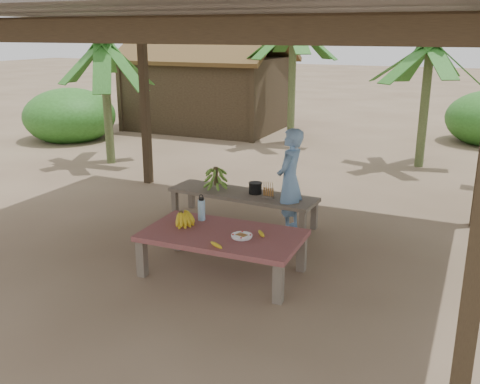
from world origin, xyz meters
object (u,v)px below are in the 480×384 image
at_px(ripe_banana_bunch, 181,217).
at_px(cooking_pot, 255,188).
at_px(bench, 242,197).
at_px(water_flask, 202,209).
at_px(work_table, 222,238).
at_px(woman, 290,181).
at_px(plate, 242,236).

xyz_separation_m(ripe_banana_bunch, cooking_pot, (0.24, 1.68, -0.06)).
bearing_deg(bench, water_flask, -83.39).
distance_m(work_table, cooking_pot, 1.76).
bearing_deg(cooking_pot, woman, -9.50).
distance_m(bench, woman, 0.81).
xyz_separation_m(work_table, plate, (0.26, -0.04, 0.08)).
relative_size(water_flask, cooking_pot, 1.75).
distance_m(work_table, bench, 1.76).
xyz_separation_m(ripe_banana_bunch, woman, (0.79, 1.59, 0.14)).
bearing_deg(bench, ripe_banana_bunch, -88.88).
bearing_deg(cooking_pot, work_table, -79.40).
bearing_deg(work_table, cooking_pot, 98.89).
distance_m(ripe_banana_bunch, cooking_pot, 1.70).
distance_m(cooking_pot, woman, 0.59).
bearing_deg(ripe_banana_bunch, work_table, -4.58).
bearing_deg(plate, woman, 91.03).
bearing_deg(water_flask, cooking_pot, 86.05).
height_order(bench, water_flask, water_flask).
height_order(cooking_pot, woman, woman).
bearing_deg(ripe_banana_bunch, bench, 87.98).
height_order(ripe_banana_bunch, water_flask, water_flask).
xyz_separation_m(plate, woman, (-0.03, 1.68, 0.21)).
bearing_deg(bench, work_table, -70.06).
relative_size(bench, cooking_pot, 11.96).
relative_size(ripe_banana_bunch, water_flask, 0.95).
bearing_deg(woman, bench, -90.82).
bearing_deg(water_flask, woman, 64.22).
height_order(work_table, bench, work_table).
xyz_separation_m(ripe_banana_bunch, plate, (0.82, -0.09, -0.08)).
relative_size(plate, cooking_pot, 1.28).
xyz_separation_m(bench, woman, (0.74, -0.04, 0.33)).
relative_size(work_table, ripe_banana_bunch, 5.94).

